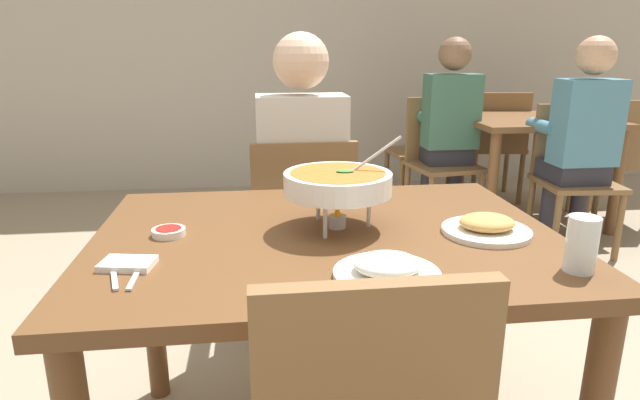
{
  "coord_description": "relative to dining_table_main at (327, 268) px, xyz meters",
  "views": [
    {
      "loc": [
        -0.19,
        -1.39,
        1.26
      ],
      "look_at": [
        0.0,
        0.15,
        0.81
      ],
      "focal_mm": 30.18,
      "sensor_mm": 36.0,
      "label": 1
    }
  ],
  "objects": [
    {
      "name": "cafe_rear_partition",
      "position": [
        0.0,
        3.51,
        0.84
      ],
      "size": [
        10.0,
        0.1,
        3.0
      ],
      "primitive_type": "cube",
      "color": "#BCB2A3",
      "rests_on": "ground_plane"
    },
    {
      "name": "dining_table_main",
      "position": [
        0.0,
        0.0,
        0.0
      ],
      "size": [
        1.26,
        0.95,
        0.76
      ],
      "color": "brown",
      "rests_on": "ground_plane"
    },
    {
      "name": "chair_diner_main",
      "position": [
        -0.0,
        0.76,
        -0.15
      ],
      "size": [
        0.44,
        0.44,
        0.9
      ],
      "color": "brown",
      "rests_on": "ground_plane"
    },
    {
      "name": "diner_main",
      "position": [
        0.0,
        0.79,
        0.09
      ],
      "size": [
        0.4,
        0.45,
        1.31
      ],
      "color": "#2D2D38",
      "rests_on": "ground_plane"
    },
    {
      "name": "curry_bowl",
      "position": [
        0.04,
        0.04,
        0.24
      ],
      "size": [
        0.33,
        0.3,
        0.26
      ],
      "color": "silver",
      "rests_on": "dining_table_main"
    },
    {
      "name": "rice_plate",
      "position": [
        0.09,
        -0.31,
        0.13
      ],
      "size": [
        0.24,
        0.24,
        0.06
      ],
      "color": "white",
      "rests_on": "dining_table_main"
    },
    {
      "name": "appetizer_plate",
      "position": [
        0.43,
        -0.06,
        0.13
      ],
      "size": [
        0.24,
        0.24,
        0.06
      ],
      "color": "white",
      "rests_on": "dining_table_main"
    },
    {
      "name": "sauce_dish",
      "position": [
        -0.43,
        0.03,
        0.12
      ],
      "size": [
        0.09,
        0.09,
        0.02
      ],
      "color": "white",
      "rests_on": "dining_table_main"
    },
    {
      "name": "napkin_folded",
      "position": [
        -0.49,
        -0.18,
        0.12
      ],
      "size": [
        0.13,
        0.1,
        0.02
      ],
      "primitive_type": "cube",
      "rotation": [
        0.0,
        0.0,
        -0.18
      ],
      "color": "white",
      "rests_on": "dining_table_main"
    },
    {
      "name": "fork_utensil",
      "position": [
        -0.51,
        -0.23,
        0.11
      ],
      "size": [
        0.06,
        0.17,
        0.01
      ],
      "primitive_type": "cube",
      "rotation": [
        0.0,
        0.0,
        0.28
      ],
      "color": "silver",
      "rests_on": "dining_table_main"
    },
    {
      "name": "spoon_utensil",
      "position": [
        -0.46,
        -0.23,
        0.11
      ],
      "size": [
        0.01,
        0.17,
        0.01
      ],
      "primitive_type": "cube",
      "rotation": [
        0.0,
        0.0,
        -0.01
      ],
      "color": "silver",
      "rests_on": "dining_table_main"
    },
    {
      "name": "drink_glass",
      "position": [
        0.54,
        -0.33,
        0.17
      ],
      "size": [
        0.07,
        0.07,
        0.13
      ],
      "color": "silver",
      "rests_on": "dining_table_main"
    },
    {
      "name": "dining_table_far",
      "position": [
        1.78,
        2.18,
        -0.03
      ],
      "size": [
        1.0,
        0.8,
        0.76
      ],
      "color": "brown",
      "rests_on": "ground_plane"
    },
    {
      "name": "chair_bg_left",
      "position": [
        1.79,
        1.7,
        -0.15
      ],
      "size": [
        0.48,
        0.48,
        0.9
      ],
      "color": "brown",
      "rests_on": "ground_plane"
    },
    {
      "name": "chair_bg_middle",
      "position": [
        1.12,
        2.26,
        -0.15
      ],
      "size": [
        0.5,
        0.5,
        0.9
      ],
      "color": "brown",
      "rests_on": "ground_plane"
    },
    {
      "name": "chair_bg_right",
      "position": [
        2.39,
        2.07,
        -0.15
      ],
      "size": [
        0.48,
        0.48,
        0.9
      ],
      "color": "brown",
      "rests_on": "ground_plane"
    },
    {
      "name": "chair_bg_corner",
      "position": [
        1.19,
        2.7,
        -0.15
      ],
      "size": [
        0.47,
        0.47,
        0.9
      ],
      "color": "brown",
      "rests_on": "ground_plane"
    },
    {
      "name": "chair_bg_window",
      "position": [
        1.77,
        2.73,
        -0.15
      ],
      "size": [
        0.5,
        0.5,
        0.9
      ],
      "color": "brown",
      "rests_on": "ground_plane"
    },
    {
      "name": "patron_bg_left",
      "position": [
        1.75,
        1.59,
        0.09
      ],
      "size": [
        0.4,
        0.45,
        1.31
      ],
      "color": "#2D2D38",
      "rests_on": "ground_plane"
    },
    {
      "name": "patron_bg_middle",
      "position": [
        1.15,
        2.21,
        0.09
      ],
      "size": [
        0.4,
        0.45,
        1.31
      ],
      "color": "#2D2D38",
      "rests_on": "ground_plane"
    }
  ]
}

